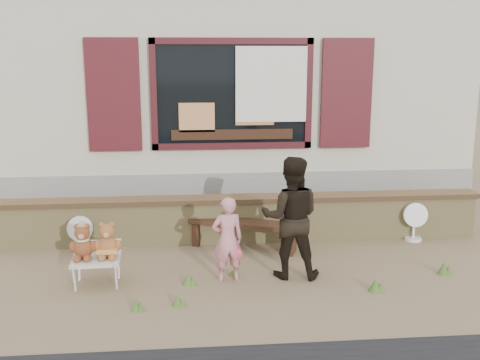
{
  "coord_description": "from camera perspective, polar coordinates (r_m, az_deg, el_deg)",
  "views": [
    {
      "loc": [
        -0.66,
        -6.74,
        2.68
      ],
      "look_at": [
        0.0,
        0.6,
        1.0
      ],
      "focal_mm": 42.0,
      "sensor_mm": 36.0,
      "label": 1
    }
  ],
  "objects": [
    {
      "name": "teddy_bear_right",
      "position": [
        6.75,
        -13.31,
        -5.88
      ],
      "size": [
        0.33,
        0.29,
        0.43
      ],
      "primitive_type": null,
      "rotation": [
        0.0,
        0.0,
        0.05
      ],
      "color": "brown",
      "rests_on": "folding_chair"
    },
    {
      "name": "ground",
      "position": [
        7.29,
        0.43,
        -8.74
      ],
      "size": [
        80.0,
        80.0,
        0.0
      ],
      "primitive_type": "plane",
      "color": "brown",
      "rests_on": "ground"
    },
    {
      "name": "grass_tufts",
      "position": [
        6.64,
        4.9,
        -10.37
      ],
      "size": [
        3.84,
        0.98,
        0.16
      ],
      "color": "#446227",
      "rests_on": "ground"
    },
    {
      "name": "fan_left",
      "position": [
        7.89,
        -15.85,
        -5.41
      ],
      "size": [
        0.34,
        0.23,
        0.55
      ],
      "rotation": [
        0.0,
        0.0,
        0.0
      ],
      "color": "silver",
      "rests_on": "ground"
    },
    {
      "name": "child",
      "position": [
        6.68,
        -1.28,
        -6.05
      ],
      "size": [
        0.41,
        0.31,
        1.04
      ],
      "primitive_type": "imported",
      "rotation": [
        0.0,
        0.0,
        3.31
      ],
      "color": "pink",
      "rests_on": "ground"
    },
    {
      "name": "fan_right",
      "position": [
        8.54,
        17.27,
        -4.03
      ],
      "size": [
        0.35,
        0.24,
        0.57
      ],
      "rotation": [
        0.0,
        0.0,
        -0.03
      ],
      "color": "white",
      "rests_on": "ground"
    },
    {
      "name": "brick_wall",
      "position": [
        8.12,
        -0.25,
        -3.92
      ],
      "size": [
        7.1,
        0.36,
        0.67
      ],
      "color": "tan",
      "rests_on": "ground"
    },
    {
      "name": "shopfront",
      "position": [
        11.27,
        -1.8,
        9.36
      ],
      "size": [
        8.04,
        5.13,
        4.0
      ],
      "color": "#B9B295",
      "rests_on": "ground"
    },
    {
      "name": "folding_chair",
      "position": [
        6.84,
        -14.38,
        -7.88
      ],
      "size": [
        0.57,
        0.51,
        0.34
      ],
      "rotation": [
        0.0,
        0.0,
        0.05
      ],
      "color": "beige",
      "rests_on": "ground"
    },
    {
      "name": "teddy_bear_left",
      "position": [
        6.78,
        -15.68,
        -5.95
      ],
      "size": [
        0.33,
        0.29,
        0.43
      ],
      "primitive_type": null,
      "rotation": [
        0.0,
        0.0,
        0.05
      ],
      "color": "brown",
      "rests_on": "folding_chair"
    },
    {
      "name": "bench",
      "position": [
        7.83,
        0.41,
        -4.95
      ],
      "size": [
        1.55,
        0.88,
        0.39
      ],
      "rotation": [
        0.0,
        0.0,
        -0.39
      ],
      "color": "black",
      "rests_on": "ground"
    },
    {
      "name": "adult",
      "position": [
        6.78,
        5.18,
        -3.81
      ],
      "size": [
        0.81,
        0.68,
        1.49
      ],
      "primitive_type": "imported",
      "rotation": [
        0.0,
        0.0,
        2.97
      ],
      "color": "black",
      "rests_on": "ground"
    }
  ]
}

